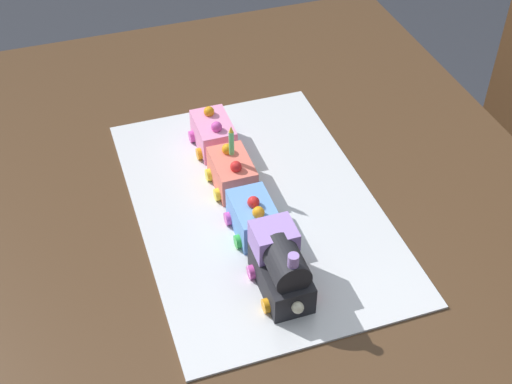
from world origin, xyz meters
TOP-DOWN VIEW (x-y plane):
  - dining_table at (0.00, 0.00)m, footprint 1.40×1.00m
  - cake_board at (0.03, 0.03)m, footprint 0.60×0.40m
  - cake_locomotive at (-0.16, 0.06)m, footprint 0.14×0.08m
  - cake_car_caboose_sky_blue at (-0.03, 0.06)m, footprint 0.10×0.08m
  - cake_car_gondola_coral at (0.09, 0.06)m, footprint 0.10×0.08m
  - cake_car_hopper_bubblegum at (0.21, 0.06)m, footprint 0.10×0.08m
  - birthday_candle at (0.09, 0.06)m, footprint 0.01×0.01m

SIDE VIEW (x-z plane):
  - dining_table at x=0.00m, z-range 0.26..1.00m
  - cake_board at x=0.03m, z-range 0.74..0.74m
  - cake_car_caboose_sky_blue at x=-0.03m, z-range 0.74..0.81m
  - cake_car_gondola_coral at x=0.09m, z-range 0.74..0.81m
  - cake_car_hopper_bubblegum at x=0.21m, z-range 0.74..0.81m
  - cake_locomotive at x=-0.16m, z-range 0.73..0.85m
  - birthday_candle at x=0.09m, z-range 0.81..0.87m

